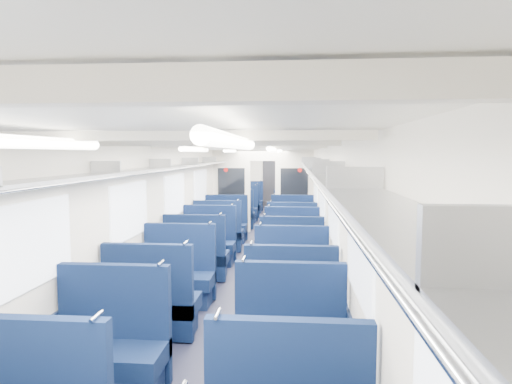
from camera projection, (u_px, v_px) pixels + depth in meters
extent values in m
cube|color=black|center=(251.00, 262.00, 8.91)|extent=(2.80, 18.00, 0.01)
cube|color=white|center=(251.00, 146.00, 8.70)|extent=(2.80, 18.00, 0.01)
cube|color=silver|center=(182.00, 204.00, 8.92)|extent=(0.02, 18.00, 2.35)
cube|color=#111C38|center=(183.00, 244.00, 8.99)|extent=(0.03, 17.90, 0.70)
cube|color=silver|center=(321.00, 206.00, 8.69)|extent=(0.02, 18.00, 2.35)
cube|color=#111C38|center=(320.00, 247.00, 8.76)|extent=(0.03, 17.90, 0.70)
cube|color=silver|center=(272.00, 179.00, 17.74)|extent=(2.80, 0.02, 2.35)
cube|color=#B2B5BA|center=(190.00, 165.00, 8.84)|extent=(0.34, 17.40, 0.04)
cylinder|color=silver|center=(199.00, 166.00, 8.82)|extent=(0.02, 17.40, 0.02)
cube|color=#B2B5BA|center=(106.00, 167.00, 4.86)|extent=(0.34, 0.03, 0.14)
cube|color=#B2B5BA|center=(160.00, 163.00, 6.85)|extent=(0.34, 0.03, 0.14)
cube|color=#B2B5BA|center=(190.00, 161.00, 8.83)|extent=(0.34, 0.03, 0.14)
cube|color=#B2B5BA|center=(209.00, 160.00, 10.82)|extent=(0.34, 0.03, 0.14)
cube|color=#B2B5BA|center=(222.00, 159.00, 12.80)|extent=(0.34, 0.03, 0.14)
cube|color=#B2B5BA|center=(232.00, 158.00, 14.79)|extent=(0.34, 0.03, 0.14)
cube|color=#B2B5BA|center=(239.00, 158.00, 16.77)|extent=(0.34, 0.03, 0.14)
cube|color=#B2B5BA|center=(312.00, 165.00, 8.63)|extent=(0.34, 17.40, 0.04)
cylinder|color=silver|center=(303.00, 166.00, 8.65)|extent=(0.02, 17.40, 0.02)
cube|color=#B2B5BA|center=(354.00, 178.00, 2.67)|extent=(0.34, 0.03, 0.14)
cube|color=#B2B5BA|center=(328.00, 168.00, 4.65)|extent=(0.34, 0.03, 0.14)
cube|color=#B2B5BA|center=(318.00, 164.00, 6.64)|extent=(0.34, 0.03, 0.14)
cube|color=#B2B5BA|center=(312.00, 161.00, 8.62)|extent=(0.34, 0.03, 0.14)
cube|color=#B2B5BA|center=(309.00, 160.00, 10.61)|extent=(0.34, 0.03, 0.14)
cube|color=#B2B5BA|center=(306.00, 159.00, 12.60)|extent=(0.34, 0.03, 0.14)
cube|color=#B2B5BA|center=(305.00, 158.00, 14.58)|extent=(0.34, 0.03, 0.14)
cube|color=#B2B5BA|center=(303.00, 158.00, 16.57)|extent=(0.34, 0.03, 0.14)
cube|color=white|center=(30.00, 246.00, 3.74)|extent=(0.02, 1.30, 0.75)
cube|color=white|center=(130.00, 211.00, 6.02)|extent=(0.02, 1.30, 0.75)
cube|color=white|center=(175.00, 195.00, 8.30)|extent=(0.02, 1.30, 0.75)
cube|color=white|center=(201.00, 186.00, 10.59)|extent=(0.02, 1.30, 0.75)
cube|color=white|center=(220.00, 179.00, 13.37)|extent=(0.02, 1.30, 0.75)
cube|color=white|center=(231.00, 176.00, 15.65)|extent=(0.02, 1.30, 0.75)
cube|color=white|center=(359.00, 252.00, 3.50)|extent=(0.02, 1.30, 0.75)
cube|color=white|center=(333.00, 213.00, 5.79)|extent=(0.02, 1.30, 0.75)
cube|color=white|center=(322.00, 196.00, 8.07)|extent=(0.02, 1.30, 0.75)
cube|color=white|center=(316.00, 187.00, 10.35)|extent=(0.02, 1.30, 0.75)
cube|color=white|center=(311.00, 180.00, 13.13)|extent=(0.02, 1.30, 0.75)
cube|color=white|center=(309.00, 176.00, 15.42)|extent=(0.02, 1.30, 0.75)
cube|color=silver|center=(157.00, 136.00, 2.75)|extent=(2.70, 0.06, 0.06)
cube|color=silver|center=(215.00, 143.00, 4.74)|extent=(2.70, 0.06, 0.06)
cube|color=silver|center=(238.00, 146.00, 6.72)|extent=(2.70, 0.06, 0.06)
cube|color=silver|center=(251.00, 148.00, 8.71)|extent=(2.70, 0.06, 0.06)
cube|color=silver|center=(259.00, 149.00, 10.69)|extent=(2.70, 0.06, 0.06)
cube|color=silver|center=(264.00, 150.00, 12.68)|extent=(2.70, 0.06, 0.06)
cube|color=silver|center=(268.00, 150.00, 14.66)|extent=(2.70, 0.06, 0.06)
cube|color=silver|center=(271.00, 151.00, 16.65)|extent=(2.70, 0.06, 0.06)
cylinder|color=white|center=(26.00, 142.00, 2.30)|extent=(0.07, 1.60, 0.07)
cylinder|color=white|center=(195.00, 149.00, 6.27)|extent=(0.07, 1.60, 0.07)
cylinder|color=white|center=(230.00, 151.00, 9.75)|extent=(0.07, 1.60, 0.07)
cylinder|color=white|center=(250.00, 152.00, 14.22)|extent=(0.07, 1.60, 0.07)
cylinder|color=white|center=(234.00, 142.00, 2.21)|extent=(0.07, 1.60, 0.07)
cylinder|color=white|center=(272.00, 149.00, 6.18)|extent=(0.07, 1.60, 0.07)
cylinder|color=white|center=(280.00, 151.00, 9.66)|extent=(0.07, 1.60, 0.07)
cylinder|color=white|center=(284.00, 152.00, 14.12)|extent=(0.07, 1.60, 0.07)
cube|color=black|center=(272.00, 183.00, 17.69)|extent=(0.75, 0.06, 2.00)
cube|color=silver|center=(232.00, 190.00, 12.32)|extent=(1.05, 0.08, 2.35)
cube|color=black|center=(231.00, 182.00, 12.26)|extent=(0.76, 0.02, 0.80)
cylinder|color=red|center=(226.00, 170.00, 12.23)|extent=(0.12, 0.01, 0.12)
cube|color=silver|center=(294.00, 191.00, 12.18)|extent=(1.05, 0.08, 2.35)
cube|color=black|center=(294.00, 183.00, 12.11)|extent=(0.76, 0.02, 0.80)
cylinder|color=red|center=(300.00, 170.00, 12.06)|extent=(0.12, 0.01, 0.12)
cube|color=silver|center=(263.00, 154.00, 12.16)|extent=(0.70, 0.08, 0.35)
cylinder|color=silver|center=(96.00, 316.00, 2.75)|extent=(0.02, 0.16, 0.02)
cylinder|color=silver|center=(218.00, 314.00, 2.80)|extent=(0.02, 0.16, 0.02)
cube|color=#0E1F44|center=(106.00, 357.00, 3.97)|extent=(1.07, 0.56, 0.18)
cube|color=#0E1A38|center=(107.00, 381.00, 3.99)|extent=(0.99, 0.45, 0.28)
cube|color=#0E1F44|center=(115.00, 323.00, 4.18)|extent=(1.07, 0.10, 1.14)
cylinder|color=silver|center=(161.00, 263.00, 4.09)|extent=(0.02, 0.16, 0.02)
cube|color=#0E1F44|center=(290.00, 353.00, 4.06)|extent=(1.07, 0.56, 0.18)
cube|color=#0E1A38|center=(290.00, 376.00, 4.08)|extent=(0.99, 0.45, 0.28)
cube|color=#0E1F44|center=(290.00, 320.00, 4.27)|extent=(1.07, 0.10, 1.14)
cylinder|color=silver|center=(244.00, 259.00, 4.25)|extent=(0.02, 0.16, 0.02)
cube|color=#0E1F44|center=(154.00, 304.00, 5.36)|extent=(1.07, 0.56, 0.18)
cube|color=#0E1A38|center=(155.00, 322.00, 5.38)|extent=(0.99, 0.45, 0.28)
cube|color=#0E1F44|center=(148.00, 292.00, 5.12)|extent=(1.07, 0.10, 1.14)
cylinder|color=silver|center=(185.00, 243.00, 5.03)|extent=(0.02, 0.16, 0.02)
cube|color=#0E1F44|center=(291.00, 307.00, 5.28)|extent=(1.07, 0.56, 0.18)
cube|color=#0E1A38|center=(291.00, 325.00, 5.30)|extent=(0.99, 0.45, 0.28)
cube|color=#0E1F44|center=(291.00, 294.00, 5.03)|extent=(1.07, 0.10, 1.14)
cylinder|color=silver|center=(251.00, 243.00, 5.02)|extent=(0.02, 0.16, 0.02)
cube|color=#0E1F44|center=(177.00, 280.00, 6.38)|extent=(1.07, 0.56, 0.18)
cube|color=#0E1A38|center=(177.00, 296.00, 6.40)|extent=(0.99, 0.45, 0.28)
cube|color=#0E1F44|center=(180.00, 261.00, 6.59)|extent=(1.07, 0.10, 1.14)
cylinder|color=silver|center=(210.00, 223.00, 6.50)|extent=(0.02, 0.16, 0.02)
cube|color=#0E1F44|center=(291.00, 284.00, 6.19)|extent=(1.07, 0.56, 0.18)
cube|color=#0E1A38|center=(291.00, 300.00, 6.21)|extent=(0.99, 0.45, 0.28)
cube|color=#0E1F44|center=(291.00, 264.00, 6.40)|extent=(1.07, 0.10, 1.14)
cylinder|color=silver|center=(260.00, 224.00, 6.38)|extent=(0.02, 0.16, 0.02)
cube|color=#0E1F44|center=(198.00, 257.00, 7.77)|extent=(1.07, 0.56, 0.18)
cube|color=#0E1A38|center=(198.00, 270.00, 7.79)|extent=(0.99, 0.45, 0.28)
cube|color=#0E1F44|center=(194.00, 248.00, 7.53)|extent=(1.07, 0.10, 1.14)
cylinder|color=silver|center=(220.00, 214.00, 7.44)|extent=(0.02, 0.16, 0.02)
cube|color=#0E1F44|center=(292.00, 260.00, 7.57)|extent=(1.07, 0.56, 0.18)
cube|color=#0E1A38|center=(291.00, 273.00, 7.59)|extent=(0.99, 0.45, 0.28)
cube|color=#0E1F44|center=(292.00, 250.00, 7.32)|extent=(1.07, 0.10, 1.14)
cylinder|color=silver|center=(265.00, 215.00, 7.31)|extent=(0.02, 0.16, 0.02)
cube|color=#0E1F44|center=(208.00, 246.00, 8.71)|extent=(1.07, 0.56, 0.18)
cube|color=#0E1A38|center=(208.00, 258.00, 8.73)|extent=(0.99, 0.45, 0.28)
cube|color=#0E1F44|center=(210.00, 233.00, 8.92)|extent=(1.07, 0.10, 1.14)
cylinder|color=silver|center=(232.00, 204.00, 8.83)|extent=(0.02, 0.16, 0.02)
cube|color=#0E1F44|center=(292.00, 249.00, 8.42)|extent=(1.07, 0.56, 0.18)
cube|color=#0E1A38|center=(292.00, 261.00, 8.44)|extent=(0.99, 0.45, 0.28)
cube|color=#0E1F44|center=(292.00, 236.00, 8.63)|extent=(1.07, 0.10, 1.14)
cylinder|color=silver|center=(269.00, 206.00, 8.62)|extent=(0.02, 0.16, 0.02)
cube|color=#0E1F44|center=(219.00, 234.00, 10.03)|extent=(1.07, 0.56, 0.18)
cube|color=#0E1A38|center=(219.00, 244.00, 10.05)|extent=(0.99, 0.45, 0.28)
cube|color=#0E1F44|center=(217.00, 226.00, 9.78)|extent=(1.07, 0.10, 1.14)
cylinder|color=silver|center=(237.00, 200.00, 9.69)|extent=(0.02, 0.16, 0.02)
cube|color=#0E1F44|center=(292.00, 237.00, 9.70)|extent=(1.07, 0.56, 0.18)
cube|color=#0E1A38|center=(292.00, 247.00, 9.72)|extent=(0.99, 0.45, 0.28)
cube|color=#0E1F44|center=(292.00, 229.00, 9.45)|extent=(1.07, 0.10, 1.14)
cylinder|color=silver|center=(271.00, 201.00, 9.44)|extent=(0.02, 0.16, 0.02)
cube|color=#0E1F44|center=(225.00, 228.00, 10.92)|extent=(1.07, 0.56, 0.18)
cube|color=#0E1A38|center=(225.00, 237.00, 10.94)|extent=(0.99, 0.45, 0.28)
cube|color=#0E1F44|center=(227.00, 217.00, 11.13)|extent=(1.07, 0.10, 1.14)
cylinder|color=silver|center=(244.00, 194.00, 11.04)|extent=(0.02, 0.16, 0.02)
cube|color=#0E1F44|center=(292.00, 228.00, 10.91)|extent=(1.07, 0.56, 0.18)
cube|color=#0E1A38|center=(292.00, 237.00, 10.93)|extent=(0.99, 0.45, 0.28)
cube|color=#0E1F44|center=(292.00, 217.00, 11.12)|extent=(1.07, 0.10, 1.14)
cylinder|color=silver|center=(274.00, 194.00, 11.10)|extent=(0.02, 0.16, 0.02)
cube|color=#0E1F44|center=(236.00, 216.00, 13.00)|extent=(1.07, 0.56, 0.18)
cube|color=#0E1A38|center=(236.00, 223.00, 13.02)|extent=(0.99, 0.45, 0.28)
cube|color=#0E1F44|center=(235.00, 209.00, 12.75)|extent=(1.07, 0.10, 1.14)
cylinder|color=silver|center=(251.00, 189.00, 12.66)|extent=(0.02, 0.16, 0.02)
cube|color=#0E1F44|center=(292.00, 216.00, 12.88)|extent=(1.07, 0.56, 0.18)
cube|color=#0E1A38|center=(292.00, 224.00, 12.90)|extent=(0.99, 0.45, 0.28)
cube|color=#0E1F44|center=(292.00, 210.00, 12.63)|extent=(1.07, 0.10, 1.14)
cylinder|color=silver|center=(277.00, 189.00, 12.62)|extent=(0.02, 0.16, 0.02)
cube|color=#0E1F44|center=(241.00, 211.00, 14.12)|extent=(1.07, 0.56, 0.18)
cube|color=#0E1A38|center=(241.00, 218.00, 14.14)|extent=(0.99, 0.45, 0.28)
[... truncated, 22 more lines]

